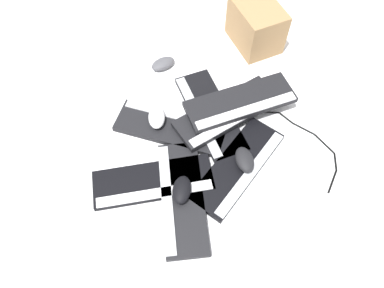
{
  "coord_description": "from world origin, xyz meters",
  "views": [
    {
      "loc": [
        0.2,
        -0.74,
        1.27
      ],
      "look_at": [
        0.05,
        -0.02,
        0.04
      ],
      "focal_mm": 35.0,
      "sensor_mm": 36.0,
      "label": 1
    }
  ],
  "objects_px": {
    "keyboard_6": "(240,102)",
    "mouse_4": "(244,102)",
    "mouse_2": "(182,190)",
    "cardboard_box": "(256,25)",
    "keyboard_3": "(153,182)",
    "keyboard_5": "(227,112)",
    "keyboard_1": "(210,114)",
    "keyboard_0": "(238,167)",
    "keyboard_2": "(171,127)",
    "keyboard_4": "(182,197)",
    "mouse_0": "(163,64)",
    "mouse_3": "(245,160)",
    "mouse_1": "(157,117)"
  },
  "relations": [
    {
      "from": "keyboard_6",
      "to": "mouse_4",
      "type": "height_order",
      "value": "keyboard_6"
    },
    {
      "from": "mouse_2",
      "to": "cardboard_box",
      "type": "relative_size",
      "value": 0.45
    },
    {
      "from": "keyboard_3",
      "to": "keyboard_5",
      "type": "xyz_separation_m",
      "value": [
        0.22,
        0.35,
        0.03
      ]
    },
    {
      "from": "keyboard_3",
      "to": "cardboard_box",
      "type": "xyz_separation_m",
      "value": [
        0.27,
        0.81,
        0.09
      ]
    },
    {
      "from": "keyboard_1",
      "to": "keyboard_6",
      "type": "bearing_deg",
      "value": 17.71
    },
    {
      "from": "keyboard_3",
      "to": "mouse_2",
      "type": "relative_size",
      "value": 4.22
    },
    {
      "from": "keyboard_0",
      "to": "mouse_4",
      "type": "xyz_separation_m",
      "value": [
        -0.02,
        0.3,
        0.01
      ]
    },
    {
      "from": "keyboard_2",
      "to": "keyboard_3",
      "type": "height_order",
      "value": "same"
    },
    {
      "from": "keyboard_0",
      "to": "keyboard_6",
      "type": "xyz_separation_m",
      "value": [
        -0.03,
        0.26,
        0.06
      ]
    },
    {
      "from": "keyboard_4",
      "to": "mouse_0",
      "type": "distance_m",
      "value": 0.65
    },
    {
      "from": "keyboard_6",
      "to": "mouse_3",
      "type": "distance_m",
      "value": 0.25
    },
    {
      "from": "mouse_4",
      "to": "keyboard_2",
      "type": "bearing_deg",
      "value": -131.35
    },
    {
      "from": "keyboard_1",
      "to": "mouse_2",
      "type": "relative_size",
      "value": 4.09
    },
    {
      "from": "keyboard_0",
      "to": "mouse_1",
      "type": "height_order",
      "value": "mouse_1"
    },
    {
      "from": "keyboard_5",
      "to": "mouse_3",
      "type": "relative_size",
      "value": 3.79
    },
    {
      "from": "mouse_1",
      "to": "keyboard_1",
      "type": "bearing_deg",
      "value": 97.67
    },
    {
      "from": "keyboard_3",
      "to": "mouse_1",
      "type": "bearing_deg",
      "value": 101.43
    },
    {
      "from": "keyboard_4",
      "to": "mouse_3",
      "type": "height_order",
      "value": "mouse_3"
    },
    {
      "from": "keyboard_2",
      "to": "keyboard_5",
      "type": "xyz_separation_m",
      "value": [
        0.21,
        0.1,
        0.03
      ]
    },
    {
      "from": "keyboard_2",
      "to": "mouse_3",
      "type": "relative_size",
      "value": 4.11
    },
    {
      "from": "keyboard_4",
      "to": "keyboard_6",
      "type": "xyz_separation_m",
      "value": [
        0.15,
        0.42,
        0.06
      ]
    },
    {
      "from": "keyboard_2",
      "to": "mouse_4",
      "type": "xyz_separation_m",
      "value": [
        0.27,
        0.18,
        0.01
      ]
    },
    {
      "from": "keyboard_0",
      "to": "keyboard_1",
      "type": "height_order",
      "value": "same"
    },
    {
      "from": "mouse_4",
      "to": "cardboard_box",
      "type": "bearing_deg",
      "value": 105.47
    },
    {
      "from": "keyboard_5",
      "to": "mouse_0",
      "type": "xyz_separation_m",
      "value": [
        -0.33,
        0.22,
        -0.02
      ]
    },
    {
      "from": "mouse_2",
      "to": "mouse_4",
      "type": "height_order",
      "value": "mouse_2"
    },
    {
      "from": "keyboard_0",
      "to": "keyboard_1",
      "type": "xyz_separation_m",
      "value": [
        -0.15,
        0.22,
        0.0
      ]
    },
    {
      "from": "keyboard_5",
      "to": "keyboard_1",
      "type": "bearing_deg",
      "value": 179.44
    },
    {
      "from": "mouse_1",
      "to": "cardboard_box",
      "type": "height_order",
      "value": "cardboard_box"
    },
    {
      "from": "keyboard_2",
      "to": "mouse_2",
      "type": "xyz_separation_m",
      "value": [
        0.11,
        -0.27,
        0.04
      ]
    },
    {
      "from": "keyboard_1",
      "to": "keyboard_5",
      "type": "height_order",
      "value": "keyboard_5"
    },
    {
      "from": "keyboard_6",
      "to": "cardboard_box",
      "type": "relative_size",
      "value": 1.85
    },
    {
      "from": "mouse_1",
      "to": "mouse_4",
      "type": "xyz_separation_m",
      "value": [
        0.33,
        0.17,
        -0.03
      ]
    },
    {
      "from": "keyboard_5",
      "to": "mouse_2",
      "type": "xyz_separation_m",
      "value": [
        -0.11,
        -0.37,
        0.01
      ]
    },
    {
      "from": "mouse_0",
      "to": "keyboard_2",
      "type": "bearing_deg",
      "value": -114.65
    },
    {
      "from": "keyboard_1",
      "to": "cardboard_box",
      "type": "height_order",
      "value": "cardboard_box"
    },
    {
      "from": "keyboard_3",
      "to": "mouse_4",
      "type": "relative_size",
      "value": 4.22
    },
    {
      "from": "mouse_4",
      "to": "mouse_1",
      "type": "bearing_deg",
      "value": -138.03
    },
    {
      "from": "keyboard_5",
      "to": "mouse_3",
      "type": "xyz_separation_m",
      "value": [
        0.1,
        -0.2,
        0.01
      ]
    },
    {
      "from": "keyboard_0",
      "to": "keyboard_6",
      "type": "relative_size",
      "value": 1.02
    },
    {
      "from": "keyboard_0",
      "to": "mouse_4",
      "type": "distance_m",
      "value": 0.3
    },
    {
      "from": "keyboard_1",
      "to": "keyboard_3",
      "type": "xyz_separation_m",
      "value": [
        -0.15,
        -0.35,
        0.0
      ]
    },
    {
      "from": "mouse_2",
      "to": "keyboard_1",
      "type": "bearing_deg",
      "value": 171.39
    },
    {
      "from": "keyboard_2",
      "to": "mouse_4",
      "type": "height_order",
      "value": "mouse_4"
    },
    {
      "from": "keyboard_6",
      "to": "mouse_3",
      "type": "bearing_deg",
      "value": -77.81
    },
    {
      "from": "mouse_0",
      "to": "cardboard_box",
      "type": "height_order",
      "value": "cardboard_box"
    },
    {
      "from": "mouse_4",
      "to": "keyboard_4",
      "type": "bearing_deg",
      "value": -94.17
    },
    {
      "from": "mouse_2",
      "to": "keyboard_5",
      "type": "bearing_deg",
      "value": 160.82
    },
    {
      "from": "keyboard_5",
      "to": "keyboard_0",
      "type": "bearing_deg",
      "value": -70.24
    },
    {
      "from": "keyboard_1",
      "to": "mouse_0",
      "type": "distance_m",
      "value": 0.34
    }
  ]
}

